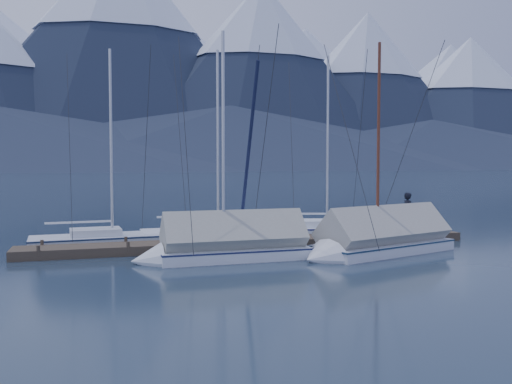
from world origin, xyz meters
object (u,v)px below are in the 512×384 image
sailboat_open_mid (229,234)px  sailboat_covered_near (375,243)px  person (408,212)px  sailboat_covered_far (220,248)px  sailboat_open_left (124,241)px  sailboat_open_right (337,232)px

sailboat_open_mid → sailboat_covered_near: bearing=-54.1°
person → sailboat_covered_near: bearing=133.6°
sailboat_covered_far → person: 9.33m
sailboat_open_left → sailboat_covered_near: sailboat_open_left is taller
sailboat_covered_near → sailboat_covered_far: size_ratio=1.00×
sailboat_open_mid → sailboat_covered_far: sailboat_open_mid is taller
sailboat_covered_far → sailboat_open_left: bearing=122.8°
sailboat_open_mid → sailboat_covered_far: size_ratio=1.06×
sailboat_open_mid → sailboat_open_right: size_ratio=1.01×
sailboat_covered_near → person: size_ratio=4.96×
sailboat_open_left → sailboat_open_mid: (4.58, 0.58, 0.01)m
sailboat_open_mid → sailboat_covered_near: 7.02m
person → sailboat_open_left: bearing=81.3°
sailboat_open_right → sailboat_covered_near: bearing=-99.8°
sailboat_open_left → sailboat_open_mid: bearing=7.3°
sailboat_open_right → person: size_ratio=5.22×
sailboat_open_right → sailboat_covered_far: size_ratio=1.05×
sailboat_covered_far → person: (8.96, 2.48, 0.78)m
sailboat_open_left → sailboat_open_mid: size_ratio=0.96×
sailboat_covered_far → sailboat_open_mid: bearing=73.1°
sailboat_open_right → sailboat_covered_near: 5.10m
sailboat_open_mid → sailboat_covered_near: sailboat_open_mid is taller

